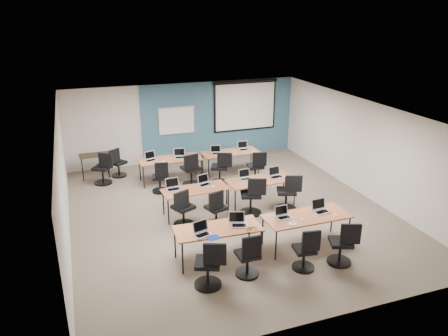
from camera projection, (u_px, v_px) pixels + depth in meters
name	position (u px, v px, depth m)	size (l,w,h in m)	color
floor	(230.00, 212.00, 11.50)	(8.00, 9.00, 0.02)	#6B6354
ceiling	(230.00, 111.00, 10.57)	(8.00, 9.00, 0.02)	white
wall_back	(185.00, 122.00, 15.01)	(8.00, 0.04, 2.70)	beige
wall_front	(326.00, 252.00, 7.06)	(8.00, 0.04, 2.70)	beige
wall_left	(63.00, 184.00, 9.78)	(0.04, 9.00, 2.70)	beige
wall_right	(363.00, 148.00, 12.29)	(0.04, 9.00, 2.70)	beige
blue_accent_panel	(219.00, 119.00, 15.38)	(5.50, 0.04, 2.70)	#3D5977
whiteboard	(177.00, 121.00, 14.82)	(1.28, 0.03, 0.98)	#A1A7AE
projector_screen	(245.00, 103.00, 15.43)	(2.40, 0.10, 1.82)	black
training_table_front_left	(218.00, 230.00, 9.15)	(1.83, 0.76, 0.73)	#8F5E3D
training_table_front_right	(307.00, 217.00, 9.68)	(1.93, 0.80, 0.73)	#9F612A
training_table_mid_left	(196.00, 191.00, 11.12)	(1.69, 0.71, 0.73)	olive
training_table_mid_right	(261.00, 181.00, 11.70)	(1.84, 0.77, 0.73)	brown
training_table_back_left	(170.00, 160.00, 13.33)	(1.90, 0.79, 0.73)	brown
training_table_back_right	(231.00, 153.00, 13.94)	(1.81, 0.75, 0.73)	#996D3F
laptop_0	(202.00, 231.00, 8.87)	(0.34, 0.29, 0.26)	#BBBBBC
mouse_0	(210.00, 234.00, 8.86)	(0.05, 0.09, 0.03)	white
task_chair_0	(209.00, 268.00, 8.29)	(0.56, 0.54, 1.01)	black
laptop_1	(238.00, 222.00, 9.25)	(0.35, 0.30, 0.27)	#A8A8B4
mouse_1	(254.00, 229.00, 9.05)	(0.06, 0.10, 0.03)	white
task_chair_1	(248.00, 259.00, 8.63)	(0.48, 0.48, 0.97)	black
laptop_2	(283.00, 215.00, 9.59)	(0.32, 0.27, 0.24)	#A7A7AC
mouse_2	(302.00, 220.00, 9.46)	(0.06, 0.09, 0.03)	white
task_chair_2	(306.00, 253.00, 8.85)	(0.47, 0.47, 0.95)	black
laptop_3	(320.00, 209.00, 9.86)	(0.36, 0.31, 0.27)	#B9B9B9
mouse_3	(336.00, 215.00, 9.68)	(0.06, 0.09, 0.03)	white
task_chair_3	(343.00, 247.00, 9.05)	(0.53, 0.51, 0.99)	black
laptop_4	(173.00, 187.00, 11.07)	(0.35, 0.30, 0.27)	silver
mouse_4	(186.00, 190.00, 10.98)	(0.06, 0.09, 0.03)	white
task_chair_4	(183.00, 211.00, 10.61)	(0.55, 0.52, 1.00)	black
laptop_5	(204.00, 182.00, 11.36)	(0.33, 0.28, 0.25)	silver
mouse_5	(213.00, 186.00, 11.23)	(0.06, 0.10, 0.04)	white
task_chair_5	(216.00, 211.00, 10.62)	(0.51, 0.50, 0.98)	black
laptop_6	(245.00, 177.00, 11.73)	(0.33, 0.28, 0.25)	#AAABB5
mouse_6	(253.00, 181.00, 11.58)	(0.06, 0.09, 0.03)	white
task_chair_6	(252.00, 199.00, 11.23)	(0.59, 0.58, 1.05)	black
laptop_7	(276.00, 174.00, 11.87)	(0.35, 0.30, 0.27)	silver
mouse_7	(285.00, 176.00, 11.91)	(0.07, 0.11, 0.04)	white
task_chair_7	(288.00, 195.00, 11.47)	(0.58, 0.55, 1.03)	black
laptop_8	(150.00, 158.00, 13.16)	(0.34, 0.29, 0.26)	#B1B1B1
mouse_8	(164.00, 162.00, 13.01)	(0.06, 0.10, 0.04)	white
task_chair_8	(160.00, 180.00, 12.60)	(0.47, 0.47, 0.96)	black
laptop_9	(180.00, 155.00, 13.41)	(0.35, 0.30, 0.26)	#A1A1A8
mouse_9	(193.00, 158.00, 13.30)	(0.06, 0.10, 0.04)	white
task_chair_9	(191.00, 172.00, 13.05)	(0.57, 0.57, 1.04)	black
laptop_10	(216.00, 152.00, 13.76)	(0.33, 0.28, 0.25)	#A1A0AB
mouse_10	(226.00, 154.00, 13.72)	(0.05, 0.09, 0.03)	white
task_chair_10	(221.00, 170.00, 13.21)	(0.59, 0.55, 1.03)	black
laptop_11	(244.00, 148.00, 14.15)	(0.35, 0.30, 0.26)	silver
mouse_11	(254.00, 151.00, 13.94)	(0.06, 0.10, 0.04)	white
task_chair_11	(256.00, 169.00, 13.32)	(0.53, 0.53, 1.01)	black
blue_mousepad	(213.00, 238.00, 8.75)	(0.25, 0.21, 0.01)	navy
snack_bowl	(252.00, 231.00, 8.96)	(0.29, 0.29, 0.07)	brown
snack_plate	(293.00, 224.00, 9.30)	(0.16, 0.16, 0.01)	white
coffee_cup	(293.00, 222.00, 9.31)	(0.05, 0.05, 0.05)	white
utility_table	(94.00, 157.00, 13.64)	(0.91, 0.50, 0.75)	black
spare_chair_a	(118.00, 165.00, 13.76)	(0.53, 0.47, 0.96)	black
spare_chair_b	(103.00, 171.00, 13.19)	(0.60, 0.53, 1.01)	black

